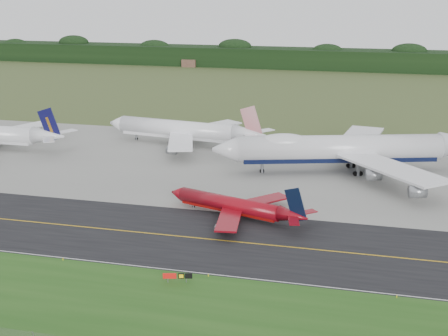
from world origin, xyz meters
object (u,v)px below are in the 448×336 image
jet_star_tail (185,130)px  taxiway_sign (177,276)px  jet_red_737 (236,206)px  jet_ba_747 (350,149)px

jet_star_tail → taxiway_sign: (27.87, -93.67, -3.68)m
jet_star_tail → taxiway_sign: 97.80m
jet_red_737 → jet_star_tail: jet_star_tail is taller
jet_red_737 → jet_star_tail: size_ratio=0.62×
jet_star_tail → jet_ba_747: bearing=-18.7°
jet_red_737 → jet_star_tail: bearing=117.2°
jet_ba_747 → taxiway_sign: (-25.36, -75.69, -5.50)m
jet_star_tail → jet_red_737: bearing=-62.8°
jet_ba_747 → jet_star_tail: 56.21m
taxiway_sign → jet_ba_747: bearing=71.5°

